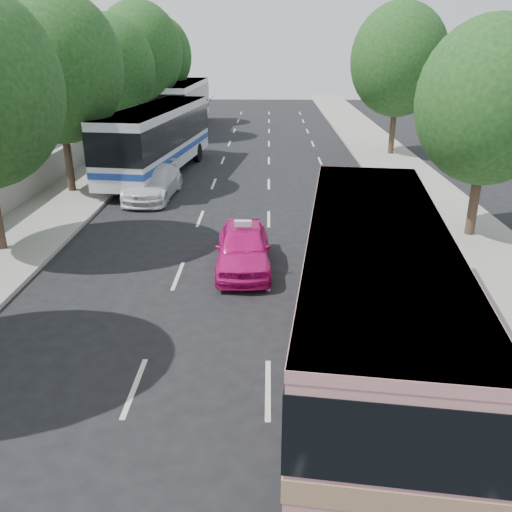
{
  "coord_description": "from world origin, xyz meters",
  "views": [
    {
      "loc": [
        0.97,
        -11.8,
        7.01
      ],
      "look_at": [
        0.65,
        1.76,
        1.6
      ],
      "focal_mm": 38.0,
      "sensor_mm": 36.0,
      "label": 1
    }
  ],
  "objects_px": {
    "pink_taxi": "(243,247)",
    "tour_coach_front": "(158,135)",
    "tour_coach_rear": "(183,101)",
    "pink_bus": "(373,284)",
    "white_pickup": "(153,183)"
  },
  "relations": [
    {
      "from": "pink_taxi",
      "to": "tour_coach_front",
      "type": "distance_m",
      "value": 14.32
    },
    {
      "from": "tour_coach_front",
      "to": "tour_coach_rear",
      "type": "bearing_deg",
      "value": 101.21
    },
    {
      "from": "pink_bus",
      "to": "tour_coach_front",
      "type": "bearing_deg",
      "value": 120.56
    },
    {
      "from": "pink_taxi",
      "to": "tour_coach_rear",
      "type": "distance_m",
      "value": 31.19
    },
    {
      "from": "white_pickup",
      "to": "pink_bus",
      "type": "bearing_deg",
      "value": -58.57
    },
    {
      "from": "tour_coach_front",
      "to": "pink_bus",
      "type": "bearing_deg",
      "value": -59.39
    },
    {
      "from": "pink_bus",
      "to": "pink_taxi",
      "type": "bearing_deg",
      "value": 124.3
    },
    {
      "from": "pink_bus",
      "to": "pink_taxi",
      "type": "relative_size",
      "value": 2.59
    },
    {
      "from": "white_pickup",
      "to": "tour_coach_rear",
      "type": "height_order",
      "value": "tour_coach_rear"
    },
    {
      "from": "pink_bus",
      "to": "white_pickup",
      "type": "bearing_deg",
      "value": 125.1
    },
    {
      "from": "white_pickup",
      "to": "tour_coach_front",
      "type": "xyz_separation_m",
      "value": [
        -0.59,
        4.64,
        1.5
      ]
    },
    {
      "from": "pink_bus",
      "to": "tour_coach_front",
      "type": "relative_size",
      "value": 0.89
    },
    {
      "from": "pink_taxi",
      "to": "tour_coach_rear",
      "type": "height_order",
      "value": "tour_coach_rear"
    },
    {
      "from": "pink_bus",
      "to": "tour_coach_rear",
      "type": "relative_size",
      "value": 0.88
    },
    {
      "from": "white_pickup",
      "to": "tour_coach_rear",
      "type": "distance_m",
      "value": 22.01
    }
  ]
}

